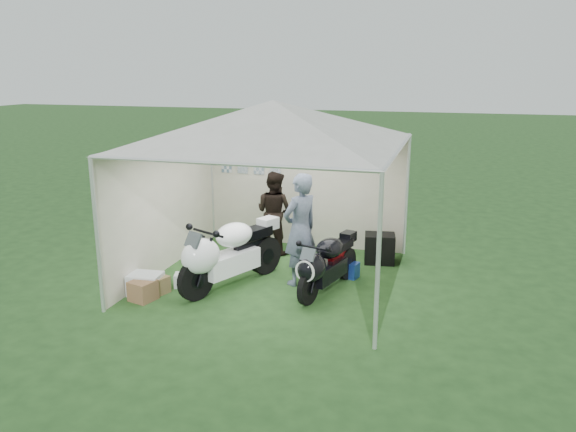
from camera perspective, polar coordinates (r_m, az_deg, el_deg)
name	(u,v)px	position (r m, az deg, el deg)	size (l,w,h in m)	color
ground	(274,278)	(9.66, -1.43, -6.37)	(80.00, 80.00, 0.00)	#21431B
canopy_tent	(274,127)	(9.09, -1.47, 9.04)	(5.66, 5.66, 3.00)	silver
motorcycle_white	(227,252)	(9.11, -6.24, -3.69)	(1.17, 2.08, 1.09)	black
motorcycle_black	(325,263)	(8.91, 3.81, -4.80)	(0.73, 1.79, 0.90)	black
paddock_stand	(348,269)	(9.73, 6.08, -5.42)	(0.36, 0.23, 0.27)	blue
person_dark_jacket	(274,212)	(10.82, -1.41, 0.39)	(0.77, 0.60, 1.59)	black
person_blue_jacket	(300,229)	(9.16, 1.25, -1.38)	(0.68, 0.45, 1.87)	slate
equipment_box	(380,248)	(10.49, 9.28, -3.26)	(0.54, 0.43, 0.54)	black
crate_0	(146,284)	(9.25, -14.26, -6.70)	(0.50, 0.39, 0.34)	silver
crate_1	(143,290)	(9.03, -14.53, -7.34)	(0.35, 0.35, 0.31)	brown
crate_2	(184,280)	(9.44, -10.53, -6.41)	(0.30, 0.25, 0.22)	silver
crate_3	(155,284)	(9.29, -13.32, -6.74)	(0.41, 0.29, 0.27)	olive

